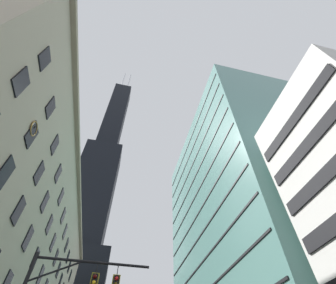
{
  "coord_description": "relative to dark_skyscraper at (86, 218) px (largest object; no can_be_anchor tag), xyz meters",
  "views": [
    {
      "loc": [
        -2.51,
        -11.78,
        1.32
      ],
      "look_at": [
        3.2,
        12.78,
        30.26
      ],
      "focal_mm": 24.93,
      "sensor_mm": 36.0,
      "label": 1
    }
  ],
  "objects": [
    {
      "name": "dark_skyscraper",
      "position": [
        0.0,
        0.0,
        0.0
      ],
      "size": [
        24.79,
        24.79,
        184.96
      ],
      "color": "black",
      "rests_on": "ground"
    },
    {
      "name": "glass_office_midrise",
      "position": [
        35.68,
        -55.86,
        -28.5
      ],
      "size": [
        17.89,
        36.33,
        47.68
      ],
      "color": "slate",
      "rests_on": "ground"
    }
  ]
}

